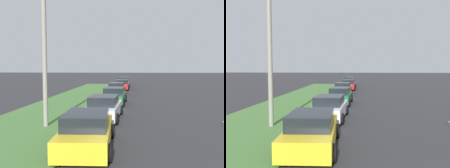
% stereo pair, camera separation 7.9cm
% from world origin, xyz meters
% --- Properties ---
extents(grass_median, '(60.00, 6.00, 0.12)m').
position_xyz_m(grass_median, '(10.00, 7.62, 0.06)').
color(grass_median, '#477238').
rests_on(grass_median, ground).
extents(parked_car_yellow, '(4.38, 2.18, 1.47)m').
position_xyz_m(parked_car_yellow, '(5.37, 3.98, 0.72)').
color(parked_car_yellow, gold).
rests_on(parked_car_yellow, ground).
extents(parked_car_white, '(4.38, 2.18, 1.47)m').
position_xyz_m(parked_car_white, '(10.60, 3.91, 0.72)').
color(parked_car_white, silver).
rests_on(parked_car_white, ground).
extents(parked_car_green, '(4.37, 2.16, 1.47)m').
position_xyz_m(parked_car_green, '(16.54, 3.74, 0.72)').
color(parked_car_green, '#1E6B38').
rests_on(parked_car_green, ground).
extents(parked_car_orange, '(4.38, 2.17, 1.47)m').
position_xyz_m(parked_car_orange, '(23.16, 3.93, 0.72)').
color(parked_car_orange, orange).
rests_on(parked_car_orange, ground).
extents(parked_car_red, '(4.36, 2.14, 1.47)m').
position_xyz_m(parked_car_red, '(29.58, 3.52, 0.72)').
color(parked_car_red, red).
rests_on(parked_car_red, ground).
extents(parked_car_blue, '(4.40, 2.21, 1.47)m').
position_xyz_m(parked_car_blue, '(35.58, 3.53, 0.72)').
color(parked_car_blue, '#23389E').
rests_on(parked_car_blue, ground).
extents(parked_car_black, '(4.37, 2.15, 1.47)m').
position_xyz_m(parked_car_black, '(41.33, 3.87, 0.72)').
color(parked_car_black, black).
rests_on(parked_car_black, ground).
extents(streetlight, '(0.43, 2.88, 7.50)m').
position_xyz_m(streetlight, '(8.19, 6.36, 4.39)').
color(streetlight, gray).
rests_on(streetlight, ground).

